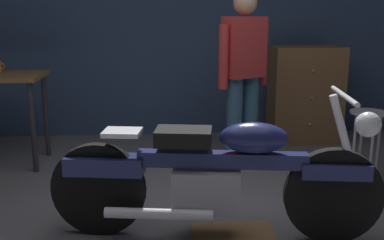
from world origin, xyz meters
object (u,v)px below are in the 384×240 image
(shop_stool, at_px, (368,127))
(wooden_dresser, at_px, (305,95))
(person_standing, at_px, (243,72))
(motorcycle, at_px, (217,174))

(shop_stool, relative_size, wooden_dresser, 0.58)
(person_standing, distance_m, wooden_dresser, 1.28)
(person_standing, height_order, wooden_dresser, person_standing)
(person_standing, bearing_deg, motorcycle, 43.79)
(person_standing, xyz_separation_m, wooden_dresser, (0.89, 0.84, -0.38))
(shop_stool, distance_m, wooden_dresser, 1.35)
(motorcycle, distance_m, shop_stool, 1.74)
(shop_stool, height_order, wooden_dresser, wooden_dresser)
(person_standing, bearing_deg, wooden_dresser, -166.16)
(motorcycle, relative_size, shop_stool, 3.40)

